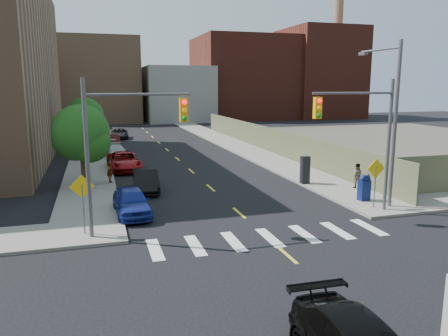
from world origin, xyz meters
TOP-DOWN VIEW (x-y plane):
  - ground at (0.00, 0.00)m, footprint 160.00×160.00m
  - sidewalk_nw at (-7.75, 41.50)m, footprint 3.50×73.00m
  - sidewalk_ne at (7.75, 41.50)m, footprint 3.50×73.00m
  - fence_north at (9.60, 28.00)m, footprint 0.12×44.00m
  - gravel_lot at (28.00, 30.00)m, footprint 36.00×42.00m
  - bg_bldg_west at (-22.00, 70.00)m, footprint 14.00×18.00m
  - bg_bldg_midwest at (-6.00, 72.00)m, footprint 14.00×16.00m
  - bg_bldg_center at (8.00, 70.00)m, footprint 12.00×16.00m
  - bg_bldg_east at (22.00, 72.00)m, footprint 18.00×18.00m
  - bg_bldg_fareast at (38.00, 70.00)m, footprint 14.00×16.00m
  - smokestack at (42.00, 70.00)m, footprint 1.80×1.80m
  - signal_nw at (-5.98, 6.00)m, footprint 4.59×0.30m
  - signal_ne at (5.98, 6.00)m, footprint 4.59×0.30m
  - streetlight_ne at (8.20, 6.90)m, footprint 0.25×3.70m
  - warn_sign_nw at (-7.80, 6.50)m, footprint 1.06×0.06m
  - warn_sign_ne at (7.20, 6.50)m, footprint 1.06×0.06m
  - warn_sign_midwest at (-7.80, 20.00)m, footprint 1.06×0.06m
  - tree_west_near at (-8.00, 16.05)m, footprint 3.66×3.64m
  - tree_west_far at (-8.00, 31.05)m, footprint 3.66×3.64m
  - parked_car_blue at (-5.50, 9.28)m, footprint 1.92×4.34m
  - parked_car_black at (-4.20, 14.27)m, footprint 1.70×4.34m
  - parked_car_red at (-5.04, 21.86)m, footprint 2.64×5.33m
  - parked_car_silver at (-5.39, 27.89)m, footprint 2.14×4.52m
  - parked_car_white at (-5.50, 33.76)m, footprint 1.65×3.66m
  - parked_car_maroon at (-5.50, 34.47)m, footprint 1.90×4.56m
  - parked_car_grey at (-4.20, 43.48)m, footprint 2.27×4.61m
  - mailbox at (7.54, 7.94)m, footprint 0.64×0.50m
  - payphone at (6.30, 12.92)m, footprint 0.55×0.45m
  - pedestrian_west at (-6.30, 17.02)m, footprint 0.53×0.69m
  - pedestrian_east at (8.87, 10.75)m, footprint 0.96×0.88m

SIDE VIEW (x-z plane):
  - ground at x=0.00m, z-range 0.00..0.00m
  - gravel_lot at x=28.00m, z-range 0.00..0.06m
  - sidewalk_nw at x=-7.75m, z-range 0.00..0.15m
  - sidewalk_ne at x=7.75m, z-range 0.00..0.15m
  - parked_car_white at x=-5.50m, z-range 0.00..1.22m
  - parked_car_grey at x=-4.20m, z-range 0.00..1.26m
  - parked_car_silver at x=-5.39m, z-range 0.00..1.27m
  - parked_car_black at x=-4.20m, z-range 0.00..1.41m
  - parked_car_blue at x=-5.50m, z-range 0.00..1.45m
  - parked_car_red at x=-5.04m, z-range 0.00..1.45m
  - parked_car_maroon at x=-5.50m, z-range 0.00..1.47m
  - mailbox at x=7.54m, z-range 0.13..1.62m
  - pedestrian_east at x=8.87m, z-range 0.15..1.76m
  - pedestrian_west at x=-6.30m, z-range 0.15..1.85m
  - payphone at x=6.30m, z-range 0.15..2.00m
  - fence_north at x=9.60m, z-range 0.00..2.50m
  - warn_sign_nw at x=-7.80m, z-range 0.58..3.41m
  - warn_sign_ne at x=7.20m, z-range 0.58..3.41m
  - warn_sign_midwest at x=-7.80m, z-range 0.58..3.41m
  - tree_west_near at x=-8.00m, z-range 0.72..6.24m
  - tree_west_far at x=-8.00m, z-range 0.72..6.24m
  - signal_nw at x=-5.98m, z-range 1.03..8.03m
  - signal_ne at x=5.98m, z-range 1.03..8.03m
  - bg_bldg_center at x=8.00m, z-range 0.00..10.00m
  - streetlight_ne at x=8.20m, z-range 0.72..9.72m
  - bg_bldg_west at x=-22.00m, z-range 0.00..12.00m
  - bg_bldg_midwest at x=-6.00m, z-range 0.00..15.00m
  - bg_bldg_east at x=22.00m, z-range 0.00..16.00m
  - bg_bldg_fareast at x=38.00m, z-range 0.00..18.00m
  - smokestack at x=42.00m, z-range 0.00..28.00m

